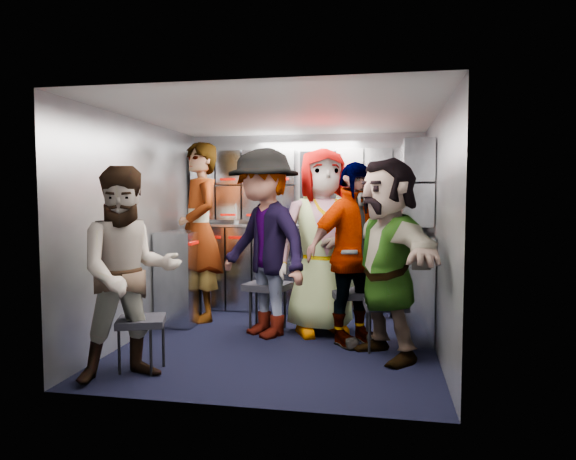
% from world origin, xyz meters
% --- Properties ---
extents(floor, '(3.00, 3.00, 0.00)m').
position_xyz_m(floor, '(0.00, 0.00, 0.00)').
color(floor, black).
rests_on(floor, ground).
extents(wall_back, '(2.80, 0.04, 2.10)m').
position_xyz_m(wall_back, '(0.00, 1.50, 1.05)').
color(wall_back, gray).
rests_on(wall_back, ground).
extents(wall_left, '(0.04, 3.00, 2.10)m').
position_xyz_m(wall_left, '(-1.40, 0.00, 1.05)').
color(wall_left, gray).
rests_on(wall_left, ground).
extents(wall_right, '(0.04, 3.00, 2.10)m').
position_xyz_m(wall_right, '(1.40, 0.00, 1.05)').
color(wall_right, gray).
rests_on(wall_right, ground).
extents(ceiling, '(2.80, 3.00, 0.02)m').
position_xyz_m(ceiling, '(0.00, 0.00, 2.10)').
color(ceiling, silver).
rests_on(ceiling, wall_back).
extents(cart_bank_back, '(2.68, 0.38, 0.99)m').
position_xyz_m(cart_bank_back, '(0.00, 1.29, 0.49)').
color(cart_bank_back, '#8E949D').
rests_on(cart_bank_back, ground).
extents(cart_bank_left, '(0.38, 0.76, 0.99)m').
position_xyz_m(cart_bank_left, '(-1.19, 0.56, 0.49)').
color(cart_bank_left, '#8E949D').
rests_on(cart_bank_left, ground).
extents(counter, '(2.68, 0.42, 0.03)m').
position_xyz_m(counter, '(0.00, 1.29, 1.01)').
color(counter, '#B6B9BE').
rests_on(counter, cart_bank_back).
extents(locker_bank_back, '(2.68, 0.28, 0.82)m').
position_xyz_m(locker_bank_back, '(0.00, 1.35, 1.49)').
color(locker_bank_back, '#8E949D').
rests_on(locker_bank_back, wall_back).
extents(locker_bank_right, '(0.28, 1.00, 0.82)m').
position_xyz_m(locker_bank_right, '(1.25, 0.70, 1.49)').
color(locker_bank_right, '#8E949D').
rests_on(locker_bank_right, wall_right).
extents(right_cabinet, '(0.28, 1.20, 1.00)m').
position_xyz_m(right_cabinet, '(1.25, 0.60, 0.50)').
color(right_cabinet, '#8E949D').
rests_on(right_cabinet, ground).
extents(coffee_niche, '(0.46, 0.16, 0.84)m').
position_xyz_m(coffee_niche, '(0.18, 1.41, 1.47)').
color(coffee_niche, black).
rests_on(coffee_niche, wall_back).
extents(red_latch_strip, '(2.60, 0.02, 0.03)m').
position_xyz_m(red_latch_strip, '(0.00, 1.09, 0.88)').
color(red_latch_strip, '#AE0701').
rests_on(red_latch_strip, cart_bank_back).
extents(jump_seat_near_left, '(0.45, 0.44, 0.42)m').
position_xyz_m(jump_seat_near_left, '(-0.92, -0.97, 0.37)').
color(jump_seat_near_left, black).
rests_on(jump_seat_near_left, ground).
extents(jump_seat_mid_left, '(0.49, 0.47, 0.49)m').
position_xyz_m(jump_seat_mid_left, '(-0.21, 0.38, 0.43)').
color(jump_seat_mid_left, black).
rests_on(jump_seat_mid_left, ground).
extents(jump_seat_center, '(0.49, 0.48, 0.47)m').
position_xyz_m(jump_seat_center, '(0.33, 0.57, 0.41)').
color(jump_seat_center, black).
rests_on(jump_seat_center, ground).
extents(jump_seat_mid_right, '(0.48, 0.46, 0.47)m').
position_xyz_m(jump_seat_mid_right, '(0.65, 0.24, 0.41)').
color(jump_seat_mid_right, black).
rests_on(jump_seat_mid_right, ground).
extents(jump_seat_near_right, '(0.41, 0.39, 0.44)m').
position_xyz_m(jump_seat_near_right, '(0.96, -0.09, 0.39)').
color(jump_seat_near_right, black).
rests_on(jump_seat_near_right, ground).
extents(attendant_standing, '(0.79, 0.85, 1.95)m').
position_xyz_m(attendant_standing, '(-1.05, 0.70, 0.97)').
color(attendant_standing, black).
rests_on(attendant_standing, ground).
extents(attendant_arc_a, '(0.98, 0.94, 1.59)m').
position_xyz_m(attendant_arc_a, '(-0.92, -1.15, 0.80)').
color(attendant_arc_a, black).
rests_on(attendant_arc_a, ground).
extents(attendant_arc_b, '(1.34, 1.27, 1.82)m').
position_xyz_m(attendant_arc_b, '(-0.21, 0.20, 0.91)').
color(attendant_arc_b, black).
rests_on(attendant_arc_b, ground).
extents(attendant_arc_c, '(1.05, 0.87, 1.84)m').
position_xyz_m(attendant_arc_c, '(0.33, 0.39, 0.92)').
color(attendant_arc_c, black).
rests_on(attendant_arc_c, ground).
extents(attendant_arc_d, '(1.00, 0.97, 1.68)m').
position_xyz_m(attendant_arc_d, '(0.65, 0.06, 0.84)').
color(attendant_arc_d, black).
rests_on(attendant_arc_d, ground).
extents(attendant_arc_e, '(1.31, 1.57, 1.69)m').
position_xyz_m(attendant_arc_e, '(0.96, -0.27, 0.85)').
color(attendant_arc_e, black).
rests_on(attendant_arc_e, ground).
extents(bottle_left, '(0.07, 0.07, 0.24)m').
position_xyz_m(bottle_left, '(-0.79, 1.24, 1.15)').
color(bottle_left, white).
rests_on(bottle_left, counter).
extents(bottle_mid, '(0.06, 0.06, 0.24)m').
position_xyz_m(bottle_mid, '(-0.38, 1.24, 1.15)').
color(bottle_mid, white).
rests_on(bottle_mid, counter).
extents(bottle_right, '(0.07, 0.07, 0.25)m').
position_xyz_m(bottle_right, '(0.23, 1.24, 1.16)').
color(bottle_right, white).
rests_on(bottle_right, counter).
extents(cup_left, '(0.09, 0.09, 0.11)m').
position_xyz_m(cup_left, '(-0.44, 1.23, 1.08)').
color(cup_left, tan).
rests_on(cup_left, counter).
extents(cup_right, '(0.09, 0.09, 0.11)m').
position_xyz_m(cup_right, '(0.51, 1.23, 1.09)').
color(cup_right, tan).
rests_on(cup_right, counter).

